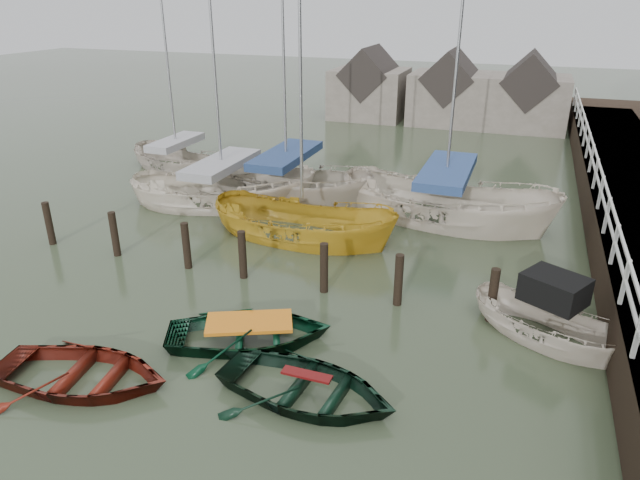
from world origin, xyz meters
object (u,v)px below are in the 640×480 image
at_px(motorboat, 547,335).
at_px(sailboat_d, 443,218).
at_px(rowboat_dkgreen, 307,398).
at_px(sailboat_e, 178,170).
at_px(sailboat_c, 303,237).
at_px(sailboat_b, 287,197).
at_px(rowboat_green, 250,342).
at_px(rowboat_red, 84,383).
at_px(sailboat_a, 224,203).

height_order(motorboat, sailboat_d, sailboat_d).
bearing_deg(rowboat_dkgreen, sailboat_e, 46.71).
height_order(sailboat_c, sailboat_e, sailboat_c).
height_order(rowboat_dkgreen, sailboat_b, sailboat_b).
distance_m(rowboat_green, sailboat_b, 10.02).
bearing_deg(rowboat_dkgreen, rowboat_red, 109.75).
relative_size(rowboat_red, sailboat_a, 0.35).
xyz_separation_m(rowboat_green, sailboat_d, (2.93, 9.25, 0.06)).
bearing_deg(sailboat_a, rowboat_red, 175.09).
distance_m(rowboat_dkgreen, sailboat_c, 8.08).
distance_m(rowboat_green, sailboat_c, 6.18).
distance_m(rowboat_red, sailboat_b, 12.07).
bearing_deg(sailboat_d, sailboat_b, 98.28).
relative_size(sailboat_a, sailboat_e, 1.14).
height_order(rowboat_green, motorboat, motorboat).
distance_m(rowboat_green, sailboat_d, 9.70).
bearing_deg(motorboat, sailboat_d, 55.69).
distance_m(rowboat_red, sailboat_a, 10.82).
height_order(rowboat_red, sailboat_b, sailboat_b).
xyz_separation_m(sailboat_a, sailboat_b, (1.92, 1.54, 0.00)).
xyz_separation_m(sailboat_d, sailboat_e, (-12.12, 1.97, 0.01)).
distance_m(rowboat_dkgreen, sailboat_a, 11.70).
distance_m(sailboat_b, sailboat_c, 3.98).
relative_size(motorboat, sailboat_e, 0.43).
bearing_deg(sailboat_c, sailboat_a, 69.14).
bearing_deg(sailboat_a, sailboat_b, -69.76).
xyz_separation_m(rowboat_red, sailboat_e, (-6.66, 13.76, 0.06)).
xyz_separation_m(motorboat, sailboat_d, (-3.44, 6.80, -0.06)).
bearing_deg(sailboat_a, rowboat_green, -166.00).
distance_m(sailboat_d, sailboat_e, 12.28).
relative_size(rowboat_dkgreen, sailboat_c, 0.32).
height_order(rowboat_green, sailboat_b, sailboat_b).
xyz_separation_m(sailboat_a, sailboat_c, (3.95, -1.89, -0.05)).
bearing_deg(motorboat, sailboat_e, 89.46).
bearing_deg(rowboat_red, rowboat_green, -53.61).
bearing_deg(sailboat_b, motorboat, -115.32).
xyz_separation_m(sailboat_c, sailboat_d, (4.06, 3.17, 0.04)).
bearing_deg(sailboat_c, rowboat_dkgreen, -152.96).
bearing_deg(rowboat_green, sailboat_c, -14.27).
relative_size(rowboat_red, rowboat_dkgreen, 1.01).
relative_size(rowboat_green, sailboat_c, 0.33).
relative_size(rowboat_red, motorboat, 0.92).
relative_size(rowboat_red, sailboat_e, 0.40).
height_order(rowboat_red, rowboat_dkgreen, rowboat_red).
distance_m(sailboat_a, sailboat_b, 2.47).
bearing_deg(sailboat_e, rowboat_dkgreen, -116.19).
relative_size(sailboat_c, sailboat_e, 1.23).
bearing_deg(sailboat_d, rowboat_dkgreen, -174.55).
xyz_separation_m(sailboat_b, sailboat_c, (2.02, -3.43, -0.05)).
bearing_deg(sailboat_c, sailboat_b, 35.21).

